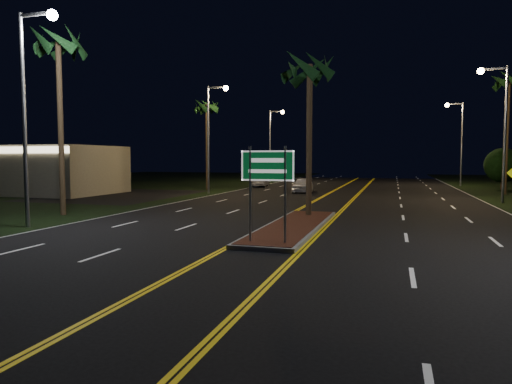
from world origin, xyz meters
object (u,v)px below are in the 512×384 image
at_px(streetlight_left_far, 273,137).
at_px(palm_left_far, 207,107).
at_px(highway_sign, 267,175).
at_px(streetlight_right_mid, 499,118).
at_px(median_island, 294,226).
at_px(palm_right_far, 509,82).
at_px(car_far, 261,179).
at_px(palm_left_near, 58,46).
at_px(car_near, 303,184).
at_px(shrub_far, 503,165).
at_px(commercial_building, 28,170).
at_px(streetlight_right_far, 458,134).
at_px(streetlight_left_mid, 212,126).
at_px(palm_median, 310,69).
at_px(streetlight_left_near, 31,93).

relative_size(streetlight_left_far, palm_left_far, 1.02).
height_order(highway_sign, streetlight_right_mid, streetlight_right_mid).
height_order(median_island, palm_left_far, palm_left_far).
height_order(palm_right_far, car_far, palm_right_far).
height_order(palm_left_near, car_far, palm_left_near).
bearing_deg(streetlight_right_mid, highway_sign, -118.93).
distance_m(streetlight_right_mid, car_near, 15.99).
distance_m(highway_sign, palm_left_far, 28.77).
relative_size(palm_left_near, shrub_far, 2.47).
height_order(commercial_building, car_far, commercial_building).
bearing_deg(shrub_far, streetlight_left_far, 161.86).
height_order(streetlight_right_mid, palm_left_far, streetlight_right_mid).
xyz_separation_m(streetlight_right_far, palm_left_near, (-23.11, -34.00, 3.02)).
bearing_deg(streetlight_left_mid, streetlight_right_mid, -5.38).
distance_m(median_island, streetlight_right_mid, 19.20).
distance_m(median_island, shrub_far, 32.19).
distance_m(streetlight_right_mid, shrub_far, 14.74).
bearing_deg(median_island, palm_left_far, 121.36).
relative_size(palm_median, palm_left_far, 0.94).
height_order(palm_left_far, shrub_far, palm_left_far).
height_order(streetlight_right_mid, palm_left_near, palm_left_near).
bearing_deg(streetlight_right_mid, commercial_building, -176.86).
bearing_deg(palm_right_far, streetlight_right_mid, -105.29).
height_order(car_near, car_far, car_far).
bearing_deg(streetlight_left_near, car_near, 73.35).
bearing_deg(streetlight_right_far, car_far, -159.26).
xyz_separation_m(highway_sign, palm_right_far, (12.80, 27.20, 6.74)).
bearing_deg(palm_left_near, palm_left_far, 90.86).
xyz_separation_m(streetlight_right_mid, car_far, (-20.05, 12.41, -4.88)).
height_order(palm_median, palm_right_far, palm_right_far).
bearing_deg(highway_sign, streetlight_left_mid, 116.59).
height_order(streetlight_left_mid, palm_left_near, palm_left_near).
distance_m(streetlight_left_far, streetlight_right_mid, 30.57).
height_order(palm_left_near, palm_left_far, palm_left_near).
bearing_deg(streetlight_left_near, palm_median, 31.49).
relative_size(streetlight_left_far, streetlight_right_far, 1.00).
xyz_separation_m(highway_sign, shrub_far, (13.80, 33.20, -0.07)).
xyz_separation_m(shrub_far, car_far, (-23.23, -1.59, -1.57)).
height_order(palm_median, palm_left_near, palm_left_near).
bearing_deg(palm_left_far, streetlight_left_near, -84.79).
relative_size(shrub_far, car_near, 0.87).
bearing_deg(streetlight_left_far, streetlight_left_mid, -90.00).
distance_m(streetlight_right_mid, palm_left_far, 24.26).
bearing_deg(commercial_building, streetlight_right_mid, 3.14).
height_order(streetlight_left_near, shrub_far, streetlight_left_near).
relative_size(highway_sign, streetlight_left_mid, 0.36).
height_order(streetlight_right_far, palm_left_near, palm_left_near).
relative_size(palm_median, palm_left_near, 0.85).
distance_m(streetlight_left_far, palm_median, 35.18).
distance_m(streetlight_left_far, streetlight_right_far, 21.32).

